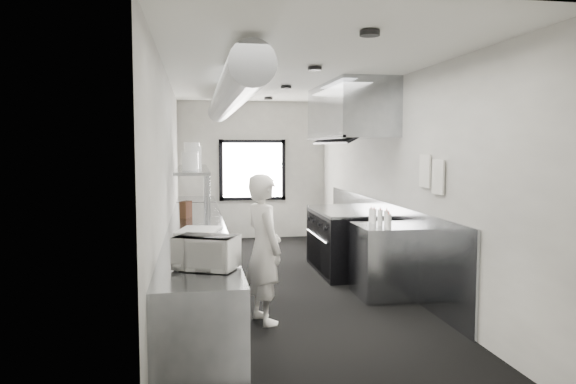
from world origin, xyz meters
name	(u,v)px	position (x,y,z in m)	size (l,w,h in m)	color
floor	(284,286)	(0.00, 0.00, 0.00)	(3.00, 8.00, 0.01)	black
ceiling	(283,76)	(0.00, 0.00, 2.80)	(3.00, 8.00, 0.01)	silver
wall_back	(252,170)	(0.00, 4.00, 1.40)	(3.00, 0.02, 2.80)	silver
wall_front	(387,225)	(0.00, -4.00, 1.40)	(3.00, 0.02, 2.80)	silver
wall_left	(169,184)	(-1.50, 0.00, 1.40)	(0.02, 8.00, 2.80)	silver
wall_right	(391,182)	(1.50, 0.00, 1.40)	(0.02, 8.00, 2.80)	silver
wall_cladding	(381,239)	(1.48, 0.30, 0.55)	(0.03, 5.50, 1.10)	gray
hvac_duct	(228,98)	(-0.70, 0.40, 2.55)	(0.40, 0.40, 6.40)	gray
service_window	(253,170)	(0.00, 3.96, 1.40)	(1.36, 0.05, 1.25)	white
exhaust_hood	(349,112)	(1.10, 0.70, 2.39)	(0.81, 2.20, 0.88)	gray
prep_counter	(197,264)	(-1.15, -0.50, 0.45)	(0.70, 6.00, 0.90)	gray
pass_shelf	(193,170)	(-1.19, 1.00, 1.54)	(0.45, 3.00, 0.68)	gray
range	(344,241)	(1.04, 0.70, 0.47)	(0.88, 1.60, 0.94)	black
bottle_station	(383,261)	(1.15, -0.70, 0.45)	(0.65, 0.80, 0.90)	gray
far_work_table	(196,223)	(-1.15, 3.20, 0.45)	(0.70, 1.20, 0.90)	gray
notice_sheet_a	(425,171)	(1.47, -1.20, 1.60)	(0.02, 0.28, 0.38)	white
notice_sheet_b	(438,177)	(1.47, -1.55, 1.55)	(0.02, 0.28, 0.38)	white
line_cook	(264,249)	(-0.45, -1.46, 0.80)	(0.58, 0.38, 1.59)	white
microwave	(206,253)	(-1.08, -2.80, 1.03)	(0.45, 0.34, 0.27)	white
deli_tub_a	(182,261)	(-1.28, -2.70, 0.95)	(0.14, 0.14, 0.10)	beige
deli_tub_b	(178,251)	(-1.32, -2.23, 0.95)	(0.13, 0.13, 0.09)	beige
newspaper	(215,247)	(-0.98, -1.86, 0.91)	(0.33, 0.41, 0.01)	silver
small_plate	(208,241)	(-1.04, -1.50, 0.91)	(0.16, 0.16, 0.01)	white
pastry	(208,236)	(-1.04, -1.50, 0.95)	(0.08, 0.08, 0.08)	tan
cutting_board	(199,230)	(-1.13, -0.76, 0.91)	(0.44, 0.59, 0.02)	silver
knife_block	(186,209)	(-1.29, 0.46, 1.02)	(0.10, 0.21, 0.23)	#4C281B
plate_stack_a	(190,161)	(-1.22, 0.14, 1.69)	(0.21, 0.21, 0.25)	white
plate_stack_b	(193,158)	(-1.19, 0.64, 1.73)	(0.24, 0.24, 0.31)	white
plate_stack_c	(194,157)	(-1.18, 1.12, 1.73)	(0.22, 0.22, 0.31)	white
plate_stack_d	(192,154)	(-1.21, 1.58, 1.76)	(0.25, 0.25, 0.38)	white
squeeze_bottle_a	(389,222)	(1.11, -1.01, 0.99)	(0.06, 0.06, 0.18)	silver
squeeze_bottle_b	(387,219)	(1.14, -0.85, 1.00)	(0.07, 0.07, 0.20)	silver
squeeze_bottle_c	(380,218)	(1.10, -0.72, 1.00)	(0.07, 0.07, 0.20)	silver
squeeze_bottle_d	(374,216)	(1.08, -0.54, 0.99)	(0.06, 0.06, 0.19)	silver
squeeze_bottle_e	(371,215)	(1.09, -0.41, 0.99)	(0.06, 0.06, 0.18)	silver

